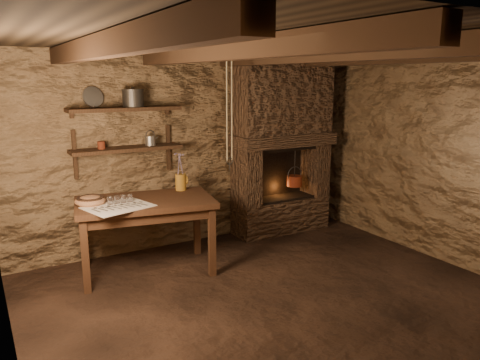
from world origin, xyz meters
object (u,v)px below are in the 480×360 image
stoneware_jug (181,174)px  iron_stockpot (133,99)px  work_table (146,233)px  red_pot (294,180)px  wooden_bowl (90,201)px

stoneware_jug → iron_stockpot: (-0.42, 0.30, 0.85)m
work_table → iron_stockpot: 1.51m
stoneware_jug → red_pot: bearing=25.1°
stoneware_jug → wooden_bowl: 1.07m
stoneware_jug → iron_stockpot: size_ratio=1.85×
stoneware_jug → wooden_bowl: (-1.06, -0.12, -0.15)m
stoneware_jug → red_pot: size_ratio=0.81×
iron_stockpot → red_pot: iron_stockpot is taller
work_table → wooden_bowl: 0.69m
stoneware_jug → work_table: bearing=-138.4°
iron_stockpot → red_pot: 2.48m
work_table → red_pot: size_ratio=2.89×
wooden_bowl → iron_stockpot: iron_stockpot is taller
work_table → red_pot: red_pot is taller
work_table → iron_stockpot: bearing=91.6°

